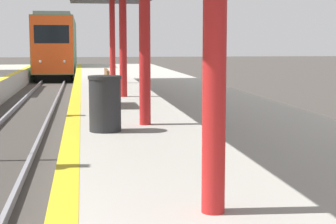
# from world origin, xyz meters

# --- Properties ---
(train) EXTENTS (2.71, 18.05, 4.56)m
(train) POSITION_xyz_m (0.00, 42.63, 2.32)
(train) COLOR black
(train) RESTS_ON ground
(trash_bin) EXTENTS (0.60, 0.60, 1.00)m
(trash_bin) POSITION_xyz_m (2.25, 7.70, 1.48)
(trash_bin) COLOR #262628
(trash_bin) RESTS_ON platform_right
(bench) EXTENTS (0.44, 1.65, 0.92)m
(bench) POSITION_xyz_m (2.34, 11.79, 1.47)
(bench) COLOR brown
(bench) RESTS_ON platform_right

